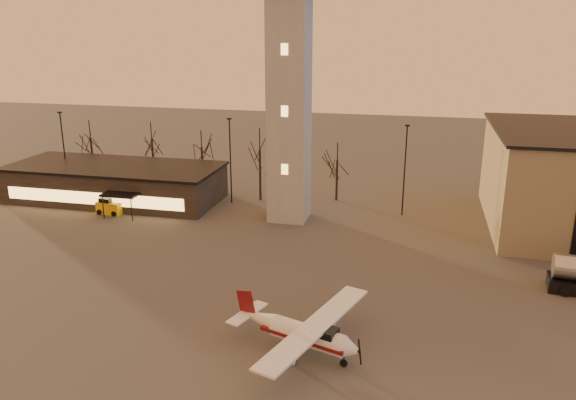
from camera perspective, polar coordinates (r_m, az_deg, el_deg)
The scene contains 7 objects.
ground at distance 35.91m, azimuth -11.50°, elevation -17.07°, with size 220.00×220.00×0.00m, color #44413F.
control_tower at distance 58.37m, azimuth 0.12°, elevation 13.49°, with size 6.80×6.80×32.60m.
terminal at distance 70.80m, azimuth -17.11°, elevation 1.72°, with size 25.40×12.20×4.30m.
light_poles at distance 60.88m, azimuth 0.79°, elevation 3.23°, with size 58.50×12.25×10.14m.
tree_row at distance 72.58m, azimuth -8.83°, elevation 5.71°, with size 37.20×9.20×8.80m.
cessna_front at distance 36.49m, azimuth 2.26°, elevation -13.98°, with size 9.72×11.95×3.34m.
service_cart at distance 66.09m, azimuth -17.61°, elevation -0.71°, with size 3.04×2.10×1.83m.
Camera 1 is at (13.41, -26.70, 19.93)m, focal length 35.00 mm.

